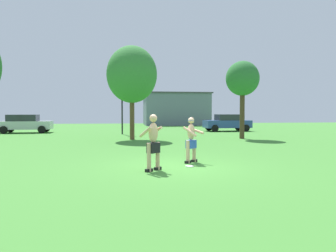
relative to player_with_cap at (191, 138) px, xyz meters
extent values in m
plane|color=#428433|center=(-0.71, -0.82, -0.89)|extent=(80.00, 80.00, 0.00)
cube|color=black|center=(0.14, 0.14, -0.84)|extent=(0.26, 0.26, 0.09)
cylinder|color=#E0AD89|center=(0.14, 0.14, -0.48)|extent=(0.13, 0.13, 0.81)
cube|color=black|center=(-0.15, -0.13, -0.84)|extent=(0.26, 0.26, 0.09)
cylinder|color=#E0AD89|center=(-0.15, -0.13, -0.48)|extent=(0.13, 0.13, 0.81)
cube|color=blue|center=(0.00, 0.01, -0.22)|extent=(0.42, 0.42, 0.29)
ellipsoid|color=#E0AD89|center=(0.00, 0.01, 0.21)|extent=(0.40, 0.39, 0.58)
cylinder|color=#E0AD89|center=(0.23, 0.09, 0.24)|extent=(0.46, 0.46, 0.23)
cylinder|color=#E0AD89|center=(-0.10, -0.22, 0.24)|extent=(0.49, 0.34, 0.37)
sphere|color=#E0AD89|center=(0.00, 0.01, 0.62)|extent=(0.22, 0.22, 0.22)
cone|color=#194CA5|center=(0.00, 0.01, 0.68)|extent=(0.33, 0.33, 0.12)
cube|color=black|center=(-1.63, -1.53, -0.84)|extent=(0.26, 0.26, 0.09)
cylinder|color=#E0AD89|center=(-1.63, -1.53, -0.45)|extent=(0.13, 0.13, 0.87)
cube|color=black|center=(-1.34, -1.26, -0.84)|extent=(0.26, 0.26, 0.09)
cylinder|color=#E0AD89|center=(-1.34, -1.26, -0.45)|extent=(0.13, 0.13, 0.87)
cube|color=black|center=(-1.49, -1.40, -0.18)|extent=(0.44, 0.44, 0.31)
ellipsoid|color=#E0AD89|center=(-1.49, -1.40, 0.29)|extent=(0.41, 0.41, 0.63)
cylinder|color=#E0AD89|center=(-1.73, -1.49, 0.33)|extent=(0.38, 0.52, 0.38)
cylinder|color=#E0AD89|center=(-1.38, -1.16, 0.33)|extent=(0.38, 0.54, 0.34)
sphere|color=#E0AD89|center=(-1.49, -1.40, 0.73)|extent=(0.24, 0.24, 0.24)
cylinder|color=white|center=(-0.23, -0.82, -0.87)|extent=(0.29, 0.29, 0.03)
cube|color=silver|center=(-10.79, 17.86, -0.22)|extent=(4.36, 1.94, 0.70)
cube|color=#282D33|center=(-10.99, 17.85, 0.41)|extent=(2.46, 1.66, 0.56)
cylinder|color=black|center=(-9.31, 18.81, -0.57)|extent=(0.65, 0.24, 0.64)
cylinder|color=black|center=(-9.25, 17.01, -0.57)|extent=(0.65, 0.24, 0.64)
cylinder|color=black|center=(-12.32, 18.71, -0.57)|extent=(0.65, 0.24, 0.64)
cylinder|color=black|center=(-12.26, 16.91, -0.57)|extent=(0.65, 0.24, 0.64)
cube|color=#2D478C|center=(7.27, 17.88, -0.22)|extent=(4.38, 2.00, 0.70)
cube|color=#282D33|center=(7.47, 17.89, 0.41)|extent=(2.48, 1.70, 0.56)
cylinder|color=black|center=(5.81, 16.91, -0.57)|extent=(0.65, 0.25, 0.64)
cylinder|color=black|center=(5.72, 18.71, -0.57)|extent=(0.65, 0.25, 0.64)
cylinder|color=black|center=(8.81, 17.05, -0.57)|extent=(0.65, 0.25, 0.64)
cylinder|color=black|center=(8.73, 18.85, -0.57)|extent=(0.65, 0.25, 0.64)
cylinder|color=black|center=(-2.51, 15.01, 1.50)|extent=(0.12, 0.12, 4.77)
cube|color=#333338|center=(-2.51, 15.01, 4.04)|extent=(0.60, 0.24, 0.20)
cube|color=slate|center=(4.80, 33.08, 1.25)|extent=(8.60, 6.79, 4.26)
cube|color=#3F3F44|center=(4.80, 33.08, 3.46)|extent=(8.95, 7.06, 0.16)
cylinder|color=brown|center=(-1.84, 9.90, 0.59)|extent=(0.30, 0.30, 2.95)
ellipsoid|color=#387F38|center=(-1.84, 9.90, 3.37)|extent=(3.27, 3.27, 3.71)
cylinder|color=#4C3823|center=(5.56, 9.59, 0.74)|extent=(0.32, 0.32, 3.25)
ellipsoid|color=#2D7033|center=(5.56, 9.59, 3.18)|extent=(2.23, 2.23, 2.33)
camera|label=1|loc=(-2.38, -11.13, 0.93)|focal=34.17mm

